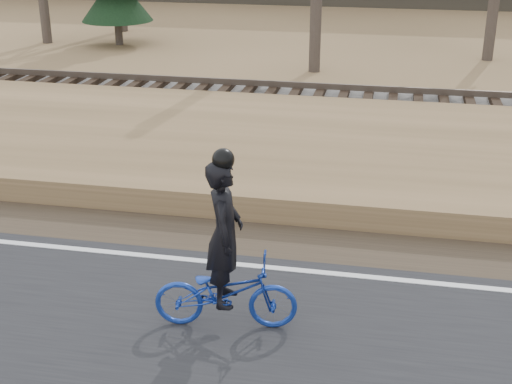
# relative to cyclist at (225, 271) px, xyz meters

# --- Properties ---
(ground) EXTENTS (120.00, 120.00, 0.00)m
(ground) POSITION_rel_cyclist_xyz_m (-0.01, 1.38, -0.82)
(ground) COLOR #95744C
(ground) RESTS_ON ground
(road) EXTENTS (120.00, 6.00, 0.06)m
(road) POSITION_rel_cyclist_xyz_m (-0.01, -1.12, -0.79)
(road) COLOR black
(road) RESTS_ON ground
(edge_line) EXTENTS (120.00, 0.12, 0.01)m
(edge_line) POSITION_rel_cyclist_xyz_m (-0.01, 1.58, -0.75)
(edge_line) COLOR silver
(edge_line) RESTS_ON road
(shoulder) EXTENTS (120.00, 1.60, 0.04)m
(shoulder) POSITION_rel_cyclist_xyz_m (-0.01, 2.58, -0.80)
(shoulder) COLOR #473A2B
(shoulder) RESTS_ON ground
(embankment) EXTENTS (120.00, 5.00, 0.44)m
(embankment) POSITION_rel_cyclist_xyz_m (-0.01, 5.58, -0.60)
(embankment) COLOR #95744C
(embankment) RESTS_ON ground
(ballast) EXTENTS (120.00, 3.00, 0.45)m
(ballast) POSITION_rel_cyclist_xyz_m (-0.01, 9.38, -0.59)
(ballast) COLOR slate
(ballast) RESTS_ON ground
(railroad) EXTENTS (120.00, 2.40, 0.29)m
(railroad) POSITION_rel_cyclist_xyz_m (-0.01, 9.38, -0.29)
(railroad) COLOR black
(railroad) RESTS_ON ballast
(cyclist) EXTENTS (1.83, 0.85, 2.32)m
(cyclist) POSITION_rel_cyclist_xyz_m (0.00, 0.00, 0.00)
(cyclist) COLOR navy
(cyclist) RESTS_ON road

